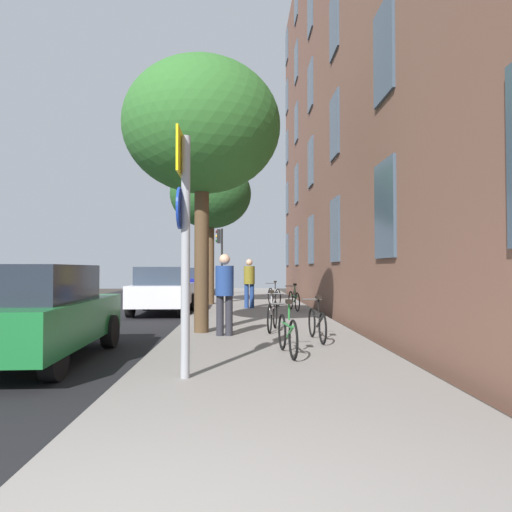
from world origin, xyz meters
name	(u,v)px	position (x,y,z in m)	size (l,w,h in m)	color
ground_plane	(158,312)	(-2.40, 15.00, 0.00)	(41.80, 41.80, 0.00)	#332D28
road_asphalt	(99,312)	(-4.50, 15.00, 0.01)	(7.00, 38.00, 0.01)	black
sidewalk	(255,310)	(1.10, 15.00, 0.06)	(4.20, 38.00, 0.12)	gray
building_facade	(328,77)	(3.69, 14.50, 8.41)	(0.56, 27.00, 16.80)	brown
sign_post	(184,233)	(-0.18, 4.08, 2.05)	(0.15, 0.60, 3.30)	gray
traffic_light	(220,249)	(-0.61, 25.07, 2.69)	(0.43, 0.24, 3.76)	black
tree_near	(202,128)	(-0.31, 8.65, 4.82)	(3.61, 3.61, 6.26)	#4C3823
tree_far	(211,195)	(-0.67, 17.43, 4.64)	(3.34, 3.34, 5.96)	#4C3823
bicycle_0	(287,333)	(1.37, 5.73, 0.48)	(0.42, 1.60, 0.93)	black
bicycle_1	(317,323)	(2.12, 7.31, 0.47)	(0.42, 1.63, 0.91)	black
bicycle_2	(272,315)	(1.32, 8.88, 0.49)	(0.48, 1.62, 0.95)	black
bicycle_3	(294,300)	(2.43, 14.31, 0.49)	(0.42, 1.63, 0.94)	black
bicycle_4	(274,296)	(1.89, 16.54, 0.50)	(0.53, 1.61, 0.97)	black
pedestrian_0	(225,289)	(0.23, 8.08, 1.13)	(0.55, 0.55, 1.77)	#26262D
pedestrian_1	(249,280)	(0.89, 15.43, 1.15)	(0.50, 0.50, 1.81)	navy
car_0	(38,312)	(-2.79, 5.77, 0.84)	(1.90, 4.49, 1.62)	#19662D
car_1	(163,290)	(-2.13, 14.41, 0.84)	(1.88, 4.11, 1.62)	silver
car_2	(195,281)	(-2.09, 25.58, 0.84)	(1.99, 4.45, 1.62)	navy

